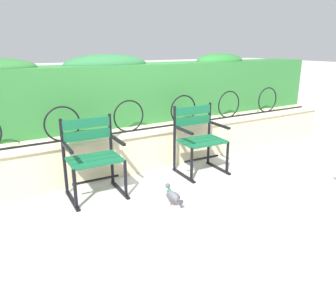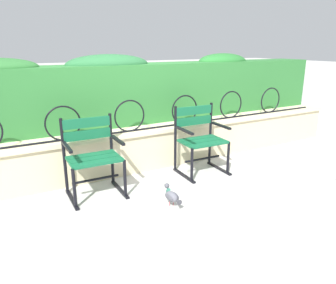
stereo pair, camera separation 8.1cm
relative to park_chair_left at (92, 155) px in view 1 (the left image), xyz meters
The scene contains 7 objects.
ground_plane 1.01m from the park_chair_left, 19.82° to the right, with size 60.00×60.00×0.00m, color #B7B5AF.
stone_wall 0.98m from the park_chair_left, 28.80° to the left, with size 6.91×0.41×0.56m.
iron_arch_fence 0.81m from the park_chair_left, 30.74° to the left, with size 6.38×0.02×0.42m.
hedge_row 1.36m from the park_chair_left, 47.95° to the left, with size 6.77×0.57×0.97m.
park_chair_left is the anchor object (origin of this frame).
park_chair_right 1.44m from the park_chair_left, ahead, with size 0.62×0.54×0.89m.
pigeon_far_side 1.01m from the park_chair_left, 48.95° to the right, with size 0.11×0.29×0.22m.
Camera 1 is at (-1.86, -3.06, 1.65)m, focal length 34.57 mm.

